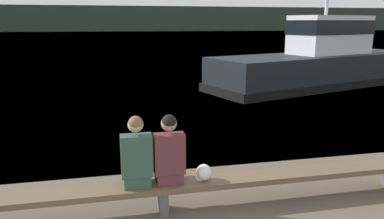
{
  "coord_description": "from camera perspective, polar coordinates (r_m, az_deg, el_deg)",
  "views": [
    {
      "loc": [
        -0.44,
        -1.89,
        2.67
      ],
      "look_at": [
        1.32,
        6.02,
        0.78
      ],
      "focal_mm": 35.0,
      "sensor_mm": 36.0,
      "label": 1
    }
  ],
  "objects": [
    {
      "name": "shopping_bag",
      "position": [
        5.49,
        1.82,
        -9.55
      ],
      "size": [
        0.22,
        0.22,
        0.24
      ],
      "color": "white",
      "rests_on": "bench_main"
    },
    {
      "name": "person_right",
      "position": [
        5.28,
        -3.51,
        -6.73
      ],
      "size": [
        0.43,
        0.42,
        1.02
      ],
      "color": "#56282D",
      "rests_on": "bench_main"
    },
    {
      "name": "bench_main",
      "position": [
        5.46,
        -4.51,
        -11.92
      ],
      "size": [
        8.22,
        0.41,
        0.43
      ],
      "color": "brown",
      "rests_on": "ground"
    },
    {
      "name": "person_left",
      "position": [
        5.24,
        -8.46,
        -7.07
      ],
      "size": [
        0.43,
        0.42,
        1.03
      ],
      "color": "#2D4C3D",
      "rests_on": "bench_main"
    },
    {
      "name": "far_shoreline",
      "position": [
        126.25,
        -12.71,
        13.34
      ],
      "size": [
        600.0,
        12.0,
        7.73
      ],
      "primitive_type": "cube",
      "color": "#2D3D2D",
      "rests_on": "ground"
    },
    {
      "name": "tugboat_red",
      "position": [
        17.16,
        19.12,
        6.6
      ],
      "size": [
        10.77,
        5.9,
        5.38
      ],
      "rotation": [
        0.0,
        0.0,
        1.88
      ],
      "color": "black",
      "rests_on": "water_surface"
    },
    {
      "name": "water_surface",
      "position": [
        126.43,
        -12.63,
        11.59
      ],
      "size": [
        240.0,
        240.0,
        0.0
      ],
      "primitive_type": "plane",
      "color": "#426B8E",
      "rests_on": "ground"
    }
  ]
}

